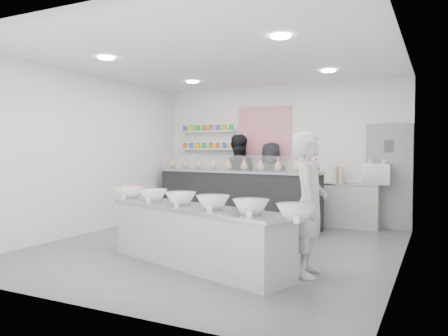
{
  "coord_description": "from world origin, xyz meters",
  "views": [
    {
      "loc": [
        3.21,
        -6.23,
        1.56
      ],
      "look_at": [
        -0.08,
        0.4,
        1.27
      ],
      "focal_mm": 35.0,
      "sensor_mm": 36.0,
      "label": 1
    }
  ],
  "objects_px": {
    "staff_left": "(237,178)",
    "staff_right": "(271,183)",
    "back_bar": "(236,197)",
    "espresso_ledge": "(348,206)",
    "prep_counter": "(196,236)",
    "woman_prep": "(309,204)",
    "espresso_machine": "(377,174)"
  },
  "relations": [
    {
      "from": "espresso_ledge",
      "to": "espresso_machine",
      "type": "height_order",
      "value": "espresso_machine"
    },
    {
      "from": "staff_left",
      "to": "staff_right",
      "type": "bearing_deg",
      "value": 157.1
    },
    {
      "from": "woman_prep",
      "to": "staff_left",
      "type": "bearing_deg",
      "value": 27.3
    },
    {
      "from": "prep_counter",
      "to": "staff_right",
      "type": "bearing_deg",
      "value": 112.95
    },
    {
      "from": "prep_counter",
      "to": "espresso_ledge",
      "type": "distance_m",
      "value": 4.14
    },
    {
      "from": "back_bar",
      "to": "espresso_ledge",
      "type": "height_order",
      "value": "back_bar"
    },
    {
      "from": "staff_left",
      "to": "back_bar",
      "type": "bearing_deg",
      "value": 89.47
    },
    {
      "from": "espresso_ledge",
      "to": "staff_left",
      "type": "height_order",
      "value": "staff_left"
    },
    {
      "from": "espresso_ledge",
      "to": "espresso_machine",
      "type": "xyz_separation_m",
      "value": [
        0.55,
        0.0,
        0.65
      ]
    },
    {
      "from": "espresso_ledge",
      "to": "staff_left",
      "type": "xyz_separation_m",
      "value": [
        -2.4,
        -0.18,
        0.51
      ]
    },
    {
      "from": "espresso_machine",
      "to": "woman_prep",
      "type": "distance_m",
      "value": 3.72
    },
    {
      "from": "prep_counter",
      "to": "espresso_ledge",
      "type": "xyz_separation_m",
      "value": [
        1.27,
        3.94,
        0.04
      ]
    },
    {
      "from": "staff_right",
      "to": "back_bar",
      "type": "bearing_deg",
      "value": 17.59
    },
    {
      "from": "back_bar",
      "to": "espresso_ledge",
      "type": "distance_m",
      "value": 2.3
    },
    {
      "from": "espresso_machine",
      "to": "staff_right",
      "type": "height_order",
      "value": "staff_right"
    },
    {
      "from": "prep_counter",
      "to": "espresso_ledge",
      "type": "height_order",
      "value": "espresso_ledge"
    },
    {
      "from": "espresso_ledge",
      "to": "staff_left",
      "type": "distance_m",
      "value": 2.46
    },
    {
      "from": "back_bar",
      "to": "staff_left",
      "type": "bearing_deg",
      "value": 121.28
    },
    {
      "from": "back_bar",
      "to": "woman_prep",
      "type": "relative_size",
      "value": 2.07
    },
    {
      "from": "espresso_ledge",
      "to": "espresso_machine",
      "type": "relative_size",
      "value": 2.34
    },
    {
      "from": "staff_right",
      "to": "woman_prep",
      "type": "bearing_deg",
      "value": 97.52
    },
    {
      "from": "espresso_ledge",
      "to": "woman_prep",
      "type": "xyz_separation_m",
      "value": [
        0.21,
        -3.7,
        0.45
      ]
    },
    {
      "from": "espresso_machine",
      "to": "staff_left",
      "type": "relative_size",
      "value": 0.27
    },
    {
      "from": "prep_counter",
      "to": "espresso_machine",
      "type": "xyz_separation_m",
      "value": [
        1.82,
        3.94,
        0.69
      ]
    },
    {
      "from": "prep_counter",
      "to": "woman_prep",
      "type": "xyz_separation_m",
      "value": [
        1.48,
        0.24,
        0.49
      ]
    },
    {
      "from": "woman_prep",
      "to": "staff_left",
      "type": "xyz_separation_m",
      "value": [
        -2.61,
        3.52,
        0.06
      ]
    },
    {
      "from": "back_bar",
      "to": "woman_prep",
      "type": "xyz_separation_m",
      "value": [
        2.42,
        -3.06,
        0.32
      ]
    },
    {
      "from": "woman_prep",
      "to": "staff_right",
      "type": "xyz_separation_m",
      "value": [
        -1.8,
        3.52,
        -0.02
      ]
    },
    {
      "from": "staff_left",
      "to": "staff_right",
      "type": "xyz_separation_m",
      "value": [
        0.81,
        0.0,
        -0.09
      ]
    },
    {
      "from": "espresso_machine",
      "to": "woman_prep",
      "type": "height_order",
      "value": "woman_prep"
    },
    {
      "from": "espresso_ledge",
      "to": "prep_counter",
      "type": "bearing_deg",
      "value": -107.92
    },
    {
      "from": "back_bar",
      "to": "espresso_ledge",
      "type": "bearing_deg",
      "value": 25.25
    }
  ]
}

